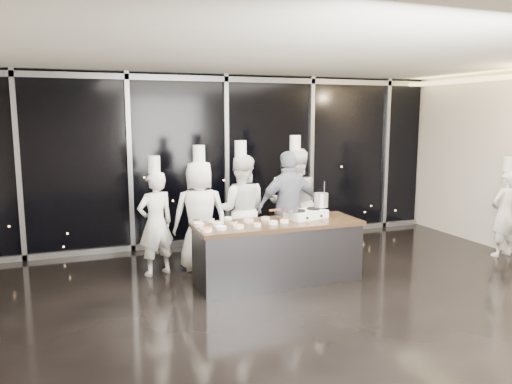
% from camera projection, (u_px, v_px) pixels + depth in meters
% --- Properties ---
extents(ground, '(9.00, 9.00, 0.00)m').
position_uv_depth(ground, '(304.00, 302.00, 6.59)').
color(ground, black).
rests_on(ground, ground).
extents(room_shell, '(9.02, 7.02, 3.21)m').
position_uv_depth(room_shell, '(320.00, 131.00, 6.31)').
color(room_shell, beige).
rests_on(room_shell, ground).
extents(window_wall, '(8.90, 0.11, 3.20)m').
position_uv_depth(window_wall, '(226.00, 160.00, 9.52)').
color(window_wall, black).
rests_on(window_wall, ground).
extents(demo_counter, '(2.46, 0.86, 0.90)m').
position_uv_depth(demo_counter, '(278.00, 252.00, 7.36)').
color(demo_counter, '#36353A').
rests_on(demo_counter, ground).
extents(stove, '(0.67, 0.50, 0.14)m').
position_uv_depth(stove, '(306.00, 214.00, 7.55)').
color(stove, white).
rests_on(stove, demo_counter).
extents(frying_pan, '(0.47, 0.31, 0.04)m').
position_uv_depth(frying_pan, '(289.00, 210.00, 7.36)').
color(frying_pan, slate).
rests_on(frying_pan, stove).
extents(stock_pot, '(0.26, 0.26, 0.22)m').
position_uv_depth(stock_pot, '(321.00, 200.00, 7.69)').
color(stock_pot, silver).
rests_on(stock_pot, stove).
extents(prep_bowls, '(1.35, 0.72, 0.05)m').
position_uv_depth(prep_bowls, '(232.00, 223.00, 7.08)').
color(prep_bowls, silver).
rests_on(prep_bowls, demo_counter).
extents(squeeze_bottle, '(0.06, 0.06, 0.21)m').
position_uv_depth(squeeze_bottle, '(222.00, 217.00, 7.16)').
color(squeeze_bottle, silver).
rests_on(squeeze_bottle, demo_counter).
extents(chef_far_left, '(0.68, 0.55, 1.84)m').
position_uv_depth(chef_far_left, '(156.00, 222.00, 7.61)').
color(chef_far_left, silver).
rests_on(chef_far_left, ground).
extents(chef_left, '(0.92, 0.67, 1.98)m').
position_uv_depth(chef_left, '(200.00, 214.00, 7.89)').
color(chef_left, silver).
rests_on(chef_left, ground).
extents(chef_center, '(1.06, 0.94, 2.04)m').
position_uv_depth(chef_center, '(241.00, 209.00, 8.16)').
color(chef_center, silver).
rests_on(chef_center, ground).
extents(guest, '(1.11, 0.50, 1.87)m').
position_uv_depth(guest, '(289.00, 208.00, 8.22)').
color(guest, '#16223C').
rests_on(guest, ground).
extents(chef_right, '(0.93, 0.74, 2.10)m').
position_uv_depth(chef_right, '(294.00, 202.00, 8.71)').
color(chef_right, silver).
rests_on(chef_right, ground).
extents(chef_side, '(0.58, 0.41, 1.74)m').
position_uv_depth(chef_side, '(504.00, 212.00, 8.63)').
color(chef_side, silver).
rests_on(chef_side, ground).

